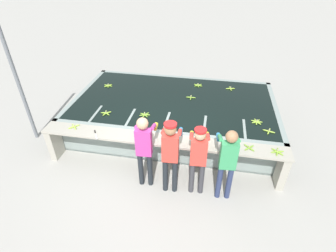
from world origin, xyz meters
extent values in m
plane|color=#A3A099|center=(0.00, 0.00, 0.00)|extent=(80.00, 80.00, 0.00)
cube|color=gray|center=(0.00, 2.05, 0.03)|extent=(5.50, 3.20, 0.06)
cube|color=gray|center=(0.00, 0.51, 0.44)|extent=(5.50, 0.12, 0.88)
cube|color=gray|center=(0.00, 3.59, 0.44)|extent=(5.50, 0.12, 0.88)
cube|color=gray|center=(-2.69, 2.05, 0.44)|extent=(0.12, 3.20, 0.88)
cube|color=gray|center=(2.69, 2.05, 0.44)|extent=(0.12, 3.20, 0.88)
cube|color=black|center=(0.00, 2.05, 0.47)|extent=(5.26, 2.96, 0.82)
cube|color=gray|center=(-1.83, 0.97, 0.44)|extent=(0.06, 0.80, 0.88)
cube|color=gray|center=(-0.92, 0.97, 0.44)|extent=(0.06, 0.80, 0.88)
cube|color=gray|center=(0.00, 0.97, 0.44)|extent=(0.06, 0.80, 0.88)
cube|color=gray|center=(0.92, 0.97, 0.44)|extent=(0.06, 0.80, 0.88)
cube|color=gray|center=(1.83, 0.97, 0.44)|extent=(0.06, 0.80, 0.88)
cube|color=#A8A393|center=(0.00, 0.23, 0.86)|extent=(5.50, 0.45, 0.05)
cube|color=#A8A393|center=(-2.65, 0.23, 0.42)|extent=(0.16, 0.41, 0.83)
cube|color=#A8A393|center=(2.65, 0.23, 0.42)|extent=(0.16, 0.41, 0.83)
cylinder|color=#1E2328|center=(-0.33, -0.30, 0.43)|extent=(0.11, 0.11, 0.86)
cylinder|color=#1E2328|center=(-0.13, -0.29, 0.43)|extent=(0.11, 0.11, 0.86)
cube|color=#BC388E|center=(-0.23, -0.30, 1.16)|extent=(0.33, 0.19, 0.61)
sphere|color=tan|center=(-0.23, -0.30, 1.61)|extent=(0.23, 0.23, 0.23)
cylinder|color=#BC388E|center=(-0.40, -0.06, 1.38)|extent=(0.10, 0.31, 0.18)
cylinder|color=gold|center=(-0.42, 0.19, 1.21)|extent=(0.10, 0.20, 0.08)
cylinder|color=#BC388E|center=(-0.08, -0.04, 1.38)|extent=(0.10, 0.31, 0.18)
cylinder|color=gold|center=(-0.10, 0.21, 1.21)|extent=(0.10, 0.20, 0.08)
cylinder|color=#1E2328|center=(0.22, -0.39, 0.43)|extent=(0.11, 0.11, 0.85)
cylinder|color=#1E2328|center=(0.42, -0.38, 0.43)|extent=(0.11, 0.11, 0.85)
cube|color=#DB3D33|center=(0.32, -0.38, 1.16)|extent=(0.33, 0.19, 0.60)
sphere|color=#9E704C|center=(0.32, -0.38, 1.60)|extent=(0.23, 0.23, 0.23)
cylinder|color=red|center=(0.32, -0.38, 1.71)|extent=(0.24, 0.24, 0.04)
cylinder|color=#DB3D33|center=(0.15, -0.14, 1.37)|extent=(0.10, 0.31, 0.18)
cylinder|color=teal|center=(0.13, 0.11, 1.21)|extent=(0.10, 0.20, 0.08)
cylinder|color=#DB3D33|center=(0.47, -0.12, 1.37)|extent=(0.10, 0.31, 0.18)
cylinder|color=teal|center=(0.45, 0.13, 1.21)|extent=(0.10, 0.20, 0.08)
cylinder|color=#38383D|center=(0.77, -0.33, 0.40)|extent=(0.11, 0.11, 0.81)
cylinder|color=#38383D|center=(0.97, -0.32, 0.40)|extent=(0.11, 0.11, 0.81)
cube|color=#DB3D33|center=(0.87, -0.32, 1.09)|extent=(0.33, 0.19, 0.57)
sphere|color=tan|center=(0.87, -0.32, 1.52)|extent=(0.22, 0.22, 0.22)
cylinder|color=red|center=(0.87, -0.32, 1.61)|extent=(0.23, 0.23, 0.04)
cylinder|color=#DB3D33|center=(0.70, -0.09, 1.29)|extent=(0.10, 0.31, 0.18)
cylinder|color=gold|center=(0.68, 0.16, 1.13)|extent=(0.10, 0.21, 0.08)
cylinder|color=#DB3D33|center=(1.02, -0.06, 1.29)|extent=(0.10, 0.31, 0.18)
cylinder|color=gold|center=(1.00, 0.18, 1.13)|extent=(0.10, 0.21, 0.08)
cylinder|color=navy|center=(1.33, -0.37, 0.42)|extent=(0.11, 0.11, 0.84)
cylinder|color=navy|center=(1.53, -0.35, 0.42)|extent=(0.11, 0.11, 0.84)
cube|color=#38995B|center=(1.43, -0.36, 1.13)|extent=(0.33, 0.20, 0.59)
sphere|color=#9E704C|center=(1.43, -0.36, 1.57)|extent=(0.23, 0.23, 0.23)
cylinder|color=#38995B|center=(1.25, -0.13, 1.35)|extent=(0.11, 0.32, 0.18)
cylinder|color=teal|center=(1.23, 0.12, 1.18)|extent=(0.10, 0.21, 0.08)
cylinder|color=#38995B|center=(1.57, -0.10, 1.35)|extent=(0.11, 0.32, 0.18)
cylinder|color=teal|center=(1.55, 0.15, 1.18)|extent=(0.10, 0.21, 0.08)
ellipsoid|color=#8CB738|center=(-2.14, 2.49, 0.90)|extent=(0.14, 0.15, 0.04)
ellipsoid|color=#8CB738|center=(-2.08, 2.48, 0.90)|extent=(0.09, 0.17, 0.04)
ellipsoid|color=#8CB738|center=(-2.05, 2.52, 0.90)|extent=(0.17, 0.07, 0.04)
ellipsoid|color=#8CB738|center=(-2.06, 2.57, 0.90)|extent=(0.14, 0.15, 0.04)
ellipsoid|color=#8CB738|center=(-2.12, 2.58, 0.90)|extent=(0.09, 0.17, 0.04)
ellipsoid|color=#8CB738|center=(-2.15, 2.54, 0.90)|extent=(0.17, 0.07, 0.04)
cylinder|color=tan|center=(-2.10, 2.53, 0.93)|extent=(0.03, 0.03, 0.04)
ellipsoid|color=#93BC3D|center=(2.16, 1.33, 0.90)|extent=(0.12, 0.16, 0.04)
ellipsoid|color=#93BC3D|center=(2.12, 1.34, 0.90)|extent=(0.09, 0.17, 0.04)
ellipsoid|color=#93BC3D|center=(2.08, 1.31, 0.90)|extent=(0.17, 0.09, 0.04)
ellipsoid|color=#93BC3D|center=(2.08, 1.26, 0.90)|extent=(0.16, 0.12, 0.04)
ellipsoid|color=#93BC3D|center=(2.12, 1.23, 0.90)|extent=(0.06, 0.17, 0.04)
ellipsoid|color=#93BC3D|center=(2.17, 1.25, 0.90)|extent=(0.14, 0.15, 0.04)
ellipsoid|color=#93BC3D|center=(2.19, 1.29, 0.90)|extent=(0.17, 0.05, 0.04)
cylinder|color=tan|center=(2.13, 1.29, 0.93)|extent=(0.03, 0.03, 0.04)
ellipsoid|color=#75A333|center=(0.39, 2.23, 0.90)|extent=(0.17, 0.04, 0.04)
ellipsoid|color=#75A333|center=(0.44, 2.18, 0.90)|extent=(0.04, 0.17, 0.04)
ellipsoid|color=#75A333|center=(0.50, 2.23, 0.90)|extent=(0.17, 0.04, 0.04)
ellipsoid|color=#75A333|center=(0.44, 2.29, 0.90)|extent=(0.04, 0.17, 0.04)
cylinder|color=tan|center=(0.44, 2.23, 0.93)|extent=(0.03, 0.03, 0.04)
ellipsoid|color=#75A333|center=(-0.55, 1.07, 0.90)|extent=(0.14, 0.15, 0.04)
ellipsoid|color=#75A333|center=(-0.53, 1.12, 0.90)|extent=(0.17, 0.05, 0.04)
ellipsoid|color=#75A333|center=(-0.56, 1.16, 0.90)|extent=(0.13, 0.16, 0.04)
ellipsoid|color=#75A333|center=(-0.60, 1.17, 0.90)|extent=(0.08, 0.17, 0.04)
ellipsoid|color=#75A333|center=(-0.64, 1.13, 0.90)|extent=(0.17, 0.10, 0.04)
ellipsoid|color=#75A333|center=(-0.64, 1.09, 0.90)|extent=(0.17, 0.12, 0.04)
ellipsoid|color=#75A333|center=(-0.60, 1.06, 0.90)|extent=(0.06, 0.17, 0.04)
cylinder|color=tan|center=(-0.59, 1.11, 0.93)|extent=(0.03, 0.03, 0.04)
ellipsoid|color=#93BC3D|center=(2.39, 0.99, 0.90)|extent=(0.09, 0.17, 0.04)
ellipsoid|color=#93BC3D|center=(2.32, 0.95, 0.90)|extent=(0.17, 0.09, 0.04)
ellipsoid|color=#93BC3D|center=(2.35, 0.88, 0.90)|extent=(0.09, 0.17, 0.04)
ellipsoid|color=#93BC3D|center=(2.42, 0.92, 0.90)|extent=(0.17, 0.09, 0.04)
cylinder|color=tan|center=(2.37, 0.94, 0.93)|extent=(0.03, 0.03, 0.04)
ellipsoid|color=#93BC3D|center=(1.54, 2.94, 0.90)|extent=(0.07, 0.17, 0.04)
ellipsoid|color=#93BC3D|center=(1.59, 3.01, 0.90)|extent=(0.17, 0.07, 0.04)
ellipsoid|color=#93BC3D|center=(1.52, 3.05, 0.90)|extent=(0.07, 0.17, 0.04)
ellipsoid|color=#93BC3D|center=(1.48, 2.98, 0.90)|extent=(0.17, 0.07, 0.04)
cylinder|color=tan|center=(1.53, 2.99, 0.93)|extent=(0.03, 0.03, 0.04)
ellipsoid|color=#8CB738|center=(-1.52, 0.98, 0.90)|extent=(0.16, 0.12, 0.04)
ellipsoid|color=#8CB738|center=(-1.53, 1.04, 0.90)|extent=(0.15, 0.13, 0.04)
ellipsoid|color=#8CB738|center=(-1.59, 1.06, 0.90)|extent=(0.09, 0.17, 0.04)
ellipsoid|color=#8CB738|center=(-1.62, 1.01, 0.90)|extent=(0.17, 0.04, 0.04)
ellipsoid|color=#8CB738|center=(-1.58, 0.96, 0.90)|extent=(0.08, 0.17, 0.04)
cylinder|color=tan|center=(-1.57, 1.01, 0.93)|extent=(0.03, 0.03, 0.04)
ellipsoid|color=#7FAD33|center=(0.62, 3.03, 0.90)|extent=(0.17, 0.09, 0.04)
ellipsoid|color=#7FAD33|center=(0.61, 3.08, 0.90)|extent=(0.15, 0.14, 0.04)
ellipsoid|color=#7FAD33|center=(0.56, 3.10, 0.90)|extent=(0.07, 0.17, 0.04)
ellipsoid|color=#7FAD33|center=(0.52, 3.06, 0.90)|extent=(0.17, 0.09, 0.04)
ellipsoid|color=#7FAD33|center=(0.53, 3.01, 0.90)|extent=(0.15, 0.14, 0.04)
ellipsoid|color=#7FAD33|center=(0.58, 2.99, 0.90)|extent=(0.07, 0.17, 0.04)
cylinder|color=tan|center=(0.57, 3.05, 0.93)|extent=(0.03, 0.03, 0.04)
ellipsoid|color=#75A333|center=(1.85, 0.28, 0.90)|extent=(0.15, 0.15, 0.04)
ellipsoid|color=#75A333|center=(1.85, 0.20, 0.90)|extent=(0.15, 0.15, 0.04)
ellipsoid|color=#75A333|center=(1.93, 0.20, 0.90)|extent=(0.15, 0.15, 0.04)
ellipsoid|color=#75A333|center=(1.93, 0.28, 0.90)|extent=(0.15, 0.15, 0.04)
cylinder|color=tan|center=(1.89, 0.24, 0.94)|extent=(0.03, 0.03, 0.04)
ellipsoid|color=#9EC642|center=(-2.11, 0.34, 0.90)|extent=(0.15, 0.15, 0.04)
ellipsoid|color=#9EC642|center=(-2.11, 0.26, 0.90)|extent=(0.15, 0.15, 0.04)
ellipsoid|color=#9EC642|center=(-2.04, 0.26, 0.90)|extent=(0.15, 0.15, 0.04)
ellipsoid|color=#9EC642|center=(-2.04, 0.34, 0.90)|extent=(0.15, 0.15, 0.04)
cylinder|color=tan|center=(-2.07, 0.30, 0.94)|extent=(0.03, 0.03, 0.04)
ellipsoid|color=#7FAD33|center=(2.46, 0.26, 0.90)|extent=(0.07, 0.17, 0.04)
ellipsoid|color=#7FAD33|center=(2.40, 0.25, 0.90)|extent=(0.15, 0.14, 0.04)
ellipsoid|color=#7FAD33|center=(2.39, 0.20, 0.90)|extent=(0.17, 0.08, 0.04)
ellipsoid|color=#7FAD33|center=(2.43, 0.16, 0.90)|extent=(0.07, 0.17, 0.04)
ellipsoid|color=#7FAD33|center=(2.48, 0.17, 0.90)|extent=(0.15, 0.14, 0.04)
ellipsoid|color=#7FAD33|center=(2.50, 0.23, 0.90)|extent=(0.17, 0.08, 0.04)
cylinder|color=tan|center=(2.44, 0.21, 0.94)|extent=(0.03, 0.03, 0.04)
cube|color=silver|center=(-1.42, 0.04, 0.89)|extent=(0.13, 0.19, 0.00)
cube|color=black|center=(-1.52, 0.21, 0.89)|extent=(0.07, 0.10, 0.02)
cylinder|color=slate|center=(-3.65, 0.83, 1.60)|extent=(0.09, 0.09, 3.20)
camera|label=1|loc=(1.00, -4.24, 4.36)|focal=28.00mm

